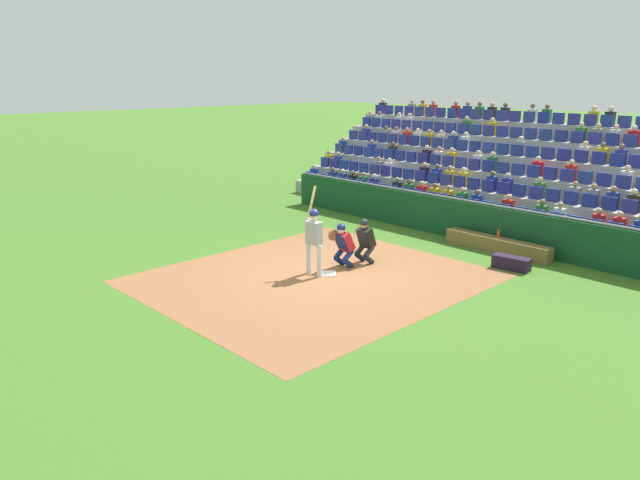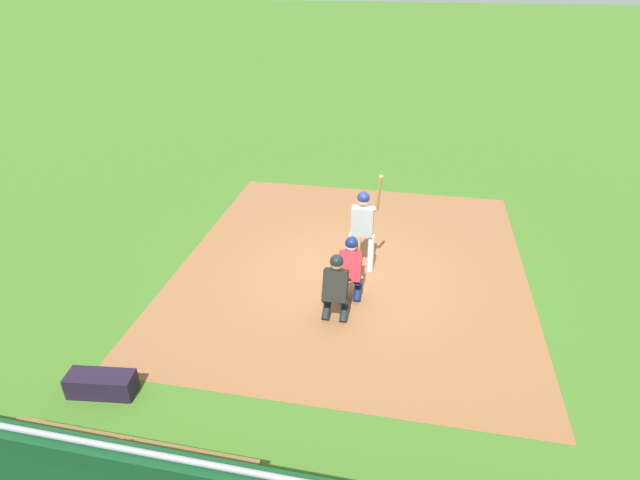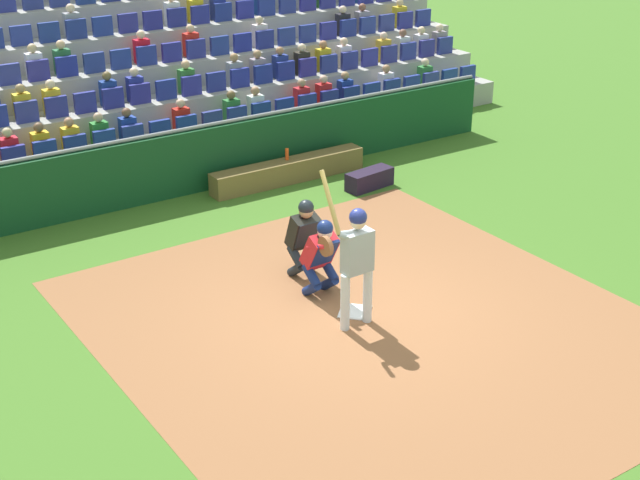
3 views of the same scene
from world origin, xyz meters
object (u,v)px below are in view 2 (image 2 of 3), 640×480
home_plate_umpire (336,285)px  dugout_bench (129,462)px  catcher_crouching (351,265)px  equipment_duffel_bag (101,384)px  batter_at_plate (363,223)px  water_bottle_on_bench (122,447)px  home_plate_marker (349,276)px

home_plate_umpire → dugout_bench: (-1.95, -3.63, -0.49)m
dugout_bench → catcher_crouching: bearing=64.2°
home_plate_umpire → equipment_duffel_bag: 3.98m
batter_at_plate → catcher_crouching: bearing=-94.9°
catcher_crouching → water_bottle_on_bench: size_ratio=5.53×
dugout_bench → water_bottle_on_bench: water_bottle_on_bench is taller
catcher_crouching → dugout_bench: size_ratio=0.38×
catcher_crouching → dugout_bench: (-2.10, -4.35, -0.49)m
catcher_crouching → batter_at_plate: bearing=85.1°
batter_at_plate → home_plate_umpire: 1.75m
home_plate_marker → water_bottle_on_bench: size_ratio=1.92×
dugout_bench → equipment_duffel_bag: dugout_bench is taller
home_plate_umpire → water_bottle_on_bench: home_plate_umpire is taller
dugout_bench → batter_at_plate: bearing=67.7°
home_plate_marker → catcher_crouching: bearing=-79.8°
batter_at_plate → home_plate_umpire: batter_at_plate is taller
home_plate_marker → water_bottle_on_bench: bearing=-111.3°
home_plate_marker → equipment_duffel_bag: (-3.10, -3.88, 0.16)m
home_plate_marker → dugout_bench: (-1.98, -5.03, 0.20)m
home_plate_umpire → dugout_bench: size_ratio=0.39×
equipment_duffel_bag → home_plate_marker: bearing=44.0°
catcher_crouching → equipment_duffel_bag: bearing=-135.3°
home_plate_umpire → dugout_bench: home_plate_umpire is taller
home_plate_marker → dugout_bench: bearing=-111.5°
home_plate_marker → batter_at_plate: 1.14m
home_plate_marker → water_bottle_on_bench: (-1.98, -5.07, 0.54)m
dugout_bench → equipment_duffel_bag: size_ratio=3.35×
catcher_crouching → home_plate_marker: bearing=100.2°
catcher_crouching → water_bottle_on_bench: (-2.10, -4.39, -0.15)m
catcher_crouching → water_bottle_on_bench: bearing=-115.6°
batter_at_plate → home_plate_marker: bearing=-125.2°
water_bottle_on_bench → equipment_duffel_bag: 1.68m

